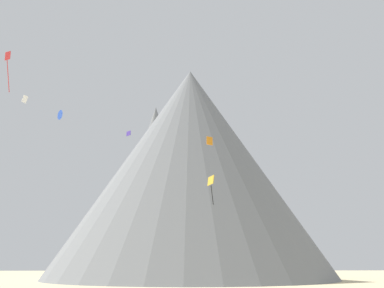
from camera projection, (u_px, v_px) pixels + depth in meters
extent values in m
cone|color=slate|center=(190.00, 170.00, 123.89)|extent=(88.46, 88.46, 55.11)
cone|color=slate|center=(156.00, 223.00, 125.62)|extent=(28.35, 28.35, 28.31)
cone|color=slate|center=(154.00, 189.00, 122.87)|extent=(36.37, 36.37, 44.87)
cube|color=#5138B2|center=(129.00, 133.00, 83.23)|extent=(0.79, 0.77, 0.96)
cube|color=white|center=(25.00, 99.00, 79.30)|extent=(0.98, 0.66, 1.33)
cone|color=blue|center=(60.00, 115.00, 83.61)|extent=(1.33, 1.46, 1.78)
cube|color=gold|center=(211.00, 180.00, 51.21)|extent=(0.73, 1.10, 1.15)
cylinder|color=black|center=(212.00, 195.00, 50.84)|extent=(0.27, 0.38, 2.14)
cube|color=red|center=(8.00, 56.00, 54.46)|extent=(0.74, 0.46, 1.09)
cylinder|color=red|center=(8.00, 76.00, 53.88)|extent=(0.62, 0.24, 3.88)
cube|color=orange|center=(210.00, 141.00, 72.67)|extent=(0.99, 0.72, 1.48)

